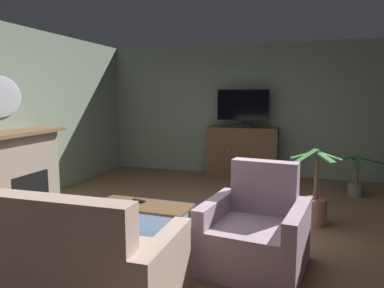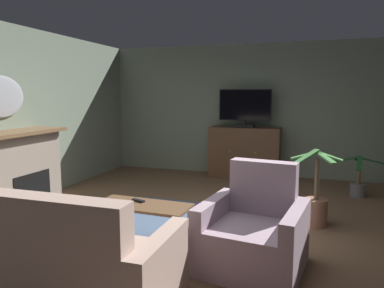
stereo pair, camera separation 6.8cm
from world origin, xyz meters
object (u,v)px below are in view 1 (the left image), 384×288
Objects in this scene: potted_plant_small_fern_corner at (356,184)px; armchair_facing_sofa at (256,234)px; television at (243,107)px; sofa_floral at (83,266)px; tv_remote at (139,201)px; fireplace at (19,174)px; potted_plant_on_hearth_side at (315,205)px; tv_cabinet at (242,153)px; cat at (107,210)px; coffee_table at (143,209)px.

armchair_facing_sofa is at bearing -112.88° from potted_plant_small_fern_corner.
sofa_floral is (-0.47, -4.94, -1.12)m from television.
potted_plant_small_fern_corner reaches higher than tv_remote.
fireplace is 4.15m from potted_plant_on_hearth_side.
television is 4.08m from armchair_facing_sofa.
tv_remote is (-0.62, -3.62, -0.03)m from tv_cabinet.
sofa_floral is at bearing -138.94° from armchair_facing_sofa.
potted_plant_on_hearth_side is at bearing -60.90° from television.
tv_cabinet is 3.68m from tv_remote.
tv_remote is 0.25× the size of cat.
tv_remote is 1.38m from sofa_floral.
potted_plant_on_hearth_side reaches higher than tv_remote.
potted_plant_small_fern_corner is (2.53, 4.12, -0.11)m from sofa_floral.
coffee_table is at bearing -98.01° from tv_cabinet.
potted_plant_on_hearth_side reaches higher than potted_plant_small_fern_corner.
potted_plant_small_fern_corner is at bearing -22.95° from tv_cabinet.
coffee_table is 0.14m from tv_remote.
fireplace is 1.50× the size of potted_plant_small_fern_corner.
television is 6.14× the size of tv_remote.
television is 2.53m from potted_plant_small_fern_corner.
tv_remote is at bearing 96.09° from sofa_floral.
television is at bearing -90.00° from tv_cabinet.
armchair_facing_sofa is at bearing -22.42° from cat.
tv_remote is 0.16× the size of armchair_facing_sofa.
tv_remote reaches higher than coffee_table.
potted_plant_on_hearth_side is at bearing 10.01° from cat.
fireplace is at bearing 141.47° from sofa_floral.
tv_remote is 0.17× the size of potted_plant_small_fern_corner.
coffee_table is at bearing -147.69° from potted_plant_on_hearth_side.
potted_plant_on_hearth_side is 1.78m from potted_plant_small_fern_corner.
potted_plant_small_fern_corner is at bearing 31.57° from cat.
coffee_table is at bearing 156.36° from tv_remote.
cat is at bearing -20.98° from tv_remote.
potted_plant_on_hearth_side is at bearing 67.00° from armchair_facing_sofa.
tv_cabinet is at bearing 101.26° from armchair_facing_sofa.
television reaches higher than cat.
sofa_floral reaches higher than coffee_table.
coffee_table is at bearing -12.84° from fireplace.
armchair_facing_sofa is 1.08× the size of potted_plant_small_fern_corner.
fireplace is at bearing 5.90° from tv_remote.
cat is (-1.41, -3.00, -0.41)m from tv_cabinet.
sofa_floral is (0.05, -1.28, -0.08)m from coffee_table.
television is 1.07× the size of potted_plant_small_fern_corner.
tv_remote is 2.28m from potted_plant_on_hearth_side.
television is at bearing 81.87° from coffee_table.
television is 5.08m from sofa_floral.
sofa_floral is 1.54× the size of potted_plant_small_fern_corner.
cat is (-2.78, -0.49, -0.18)m from potted_plant_on_hearth_side.
tv_cabinet is 8.31× the size of tv_remote.
television is 0.69× the size of sofa_floral.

